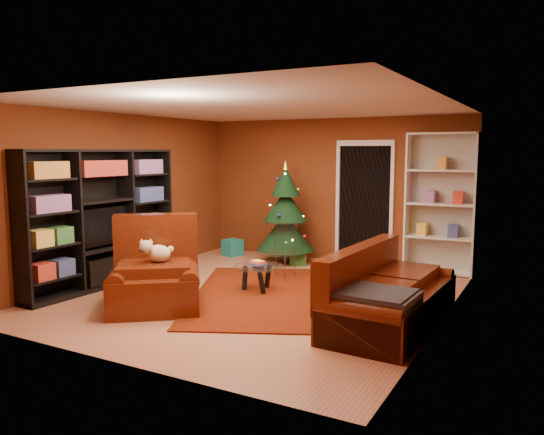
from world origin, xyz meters
The scene contains 18 objects.
floor centered at (0.00, 0.00, -0.03)m, with size 5.00×5.50×0.05m, color #B06648.
ceiling centered at (0.00, 0.00, 2.62)m, with size 5.00×5.50×0.05m, color silver.
wall_back centered at (0.00, 2.77, 1.30)m, with size 5.00×0.05×2.60m, color maroon.
wall_left centered at (-2.52, 0.00, 1.30)m, with size 0.05×5.50×2.60m, color maroon.
wall_right centered at (2.52, 0.00, 1.30)m, with size 0.05×5.50×2.60m, color maroon.
doorway centered at (0.60, 2.73, 1.05)m, with size 1.06×0.60×2.16m, color black, non-canonical shape.
rug centered at (0.47, 0.20, 0.01)m, with size 2.78×3.24×0.02m, color #5F1906.
media_unit centered at (-2.27, -0.70, 1.02)m, with size 0.41×2.65×2.03m, color black, non-canonical shape.
christmas_tree centered at (-0.67, 2.13, 0.90)m, with size 1.04×1.04×1.86m, color black, non-canonical shape.
gift_box_teal centered at (-1.85, 2.19, 0.16)m, with size 0.32×0.32×0.32m, color #18807F.
gift_box_green centered at (-0.38, 2.07, 0.14)m, with size 0.29×0.29×0.29m, color #20511D.
gift_box_red centered at (-0.60, 2.59, 0.11)m, with size 0.23×0.23×0.23m, color #A82411.
white_bookshelf centered at (1.95, 2.57, 1.15)m, with size 1.10×0.39×2.37m, color white, non-canonical shape.
armchair centered at (-0.84, -1.20, 0.47)m, with size 1.21×1.21×0.95m, color #451508, non-canonical shape.
dog centered at (-0.83, -1.13, 0.71)m, with size 0.40×0.30×0.31m, color beige, non-canonical shape.
sofa centered at (2.02, -0.44, 0.46)m, with size 2.14×0.96×0.92m, color #451508, non-canonical shape.
coffee_table centered at (-0.09, 0.14, 0.19)m, with size 0.73×0.73×0.45m, color gray, non-canonical shape.
acrylic_chair centered at (-0.16, 0.95, 0.40)m, with size 0.41×0.45×0.81m, color #66605B, non-canonical shape.
Camera 1 is at (3.65, -6.30, 2.00)m, focal length 35.00 mm.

